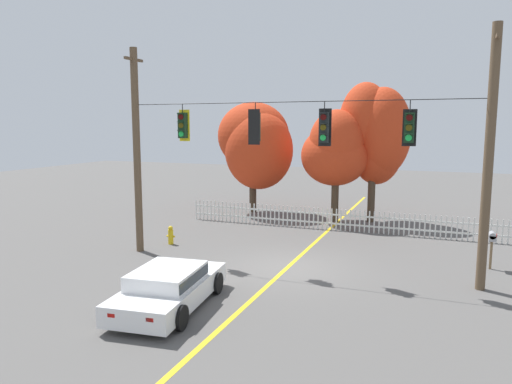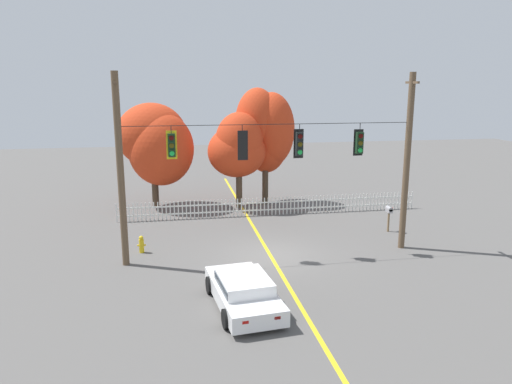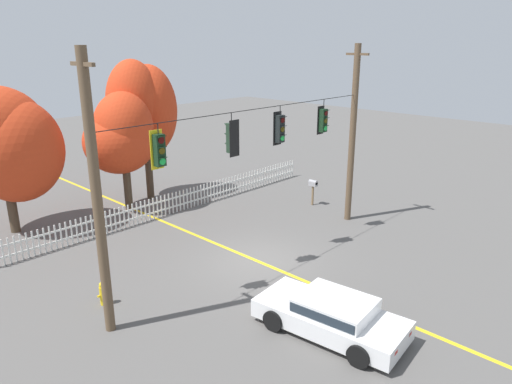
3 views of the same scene
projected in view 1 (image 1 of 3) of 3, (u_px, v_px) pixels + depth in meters
ground at (288, 267)px, 17.02m from camera, size 80.00×80.00×0.00m
lane_centerline_stripe at (288, 267)px, 17.02m from camera, size 0.16×36.00×0.01m
signal_support_span at (289, 154)px, 16.45m from camera, size 12.79×1.10×7.99m
traffic_signal_eastbound_side at (183, 125)px, 17.83m from camera, size 0.43×0.38×1.38m
traffic_signal_northbound_primary at (255, 127)px, 16.76m from camera, size 0.43×0.38×1.46m
traffic_signal_westbound_side at (324, 127)px, 15.89m from camera, size 0.43×0.38×1.49m
traffic_signal_southbound_primary at (409, 128)px, 14.91m from camera, size 0.43×0.38×1.44m
white_picket_fence at (360, 221)px, 22.56m from camera, size 17.56×0.06×1.05m
autumn_maple_near_fence at (257, 144)px, 27.33m from camera, size 4.62×4.01×6.37m
autumn_maple_mid at (336, 151)px, 24.67m from camera, size 3.53×3.20×5.85m
autumn_oak_far_east at (375, 134)px, 24.71m from camera, size 3.72×2.93×7.25m
parked_car at (169, 286)px, 13.21m from camera, size 2.37×4.52×1.15m
fire_hydrant at (171, 235)px, 20.31m from camera, size 0.38×0.22×0.79m
roadside_mailbox at (492, 239)px, 16.69m from camera, size 0.25×0.44×1.34m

